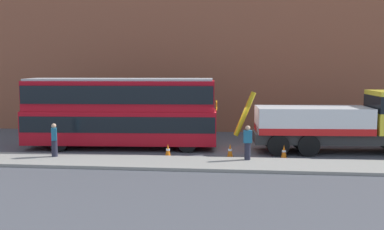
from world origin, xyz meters
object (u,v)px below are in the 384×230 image
pedestrian_onlooker (54,140)px  pedestrian_bystander (248,143)px  traffic_cone_midway (230,151)px  recovery_tow_truck (345,121)px  double_decker_bus (121,110)px  traffic_cone_near_truck (284,152)px  traffic_cone_near_bus (168,151)px

pedestrian_onlooker → pedestrian_bystander: (9.82, 0.23, 0.00)m
pedestrian_onlooker → traffic_cone_midway: pedestrian_onlooker is taller
recovery_tow_truck → pedestrian_bystander: 6.27m
pedestrian_bystander → recovery_tow_truck: bearing=-71.7°
recovery_tow_truck → double_decker_bus: (-12.58, -0.03, 0.47)m
traffic_cone_near_truck → pedestrian_bystander: bearing=-148.4°
recovery_tow_truck → traffic_cone_near_bus: size_ratio=14.18×
pedestrian_bystander → double_decker_bus: bearing=54.5°
recovery_tow_truck → pedestrian_onlooker: (-15.18, -3.38, -0.77)m
pedestrian_onlooker → traffic_cone_midway: 9.08m
double_decker_bus → traffic_cone_near_truck: 9.52m
double_decker_bus → traffic_cone_near_bus: (3.09, -2.19, -1.89)m
double_decker_bus → traffic_cone_near_bus: bearing=-38.9°
pedestrian_onlooker → traffic_cone_near_bus: (5.69, 1.17, -0.64)m
pedestrian_onlooker → traffic_cone_near_bus: 5.85m
recovery_tow_truck → traffic_cone_midway: (-6.24, -1.92, -1.42)m
pedestrian_bystander → traffic_cone_near_truck: (1.90, 1.17, -0.64)m
pedestrian_onlooker → traffic_cone_near_truck: size_ratio=2.38×
double_decker_bus → pedestrian_bystander: bearing=-27.0°
double_decker_bus → traffic_cone_midway: 6.88m
recovery_tow_truck → pedestrian_onlooker: size_ratio=5.97×
pedestrian_bystander → pedestrian_onlooker: bearing=79.2°
double_decker_bus → pedestrian_bystander: double_decker_bus is taller
pedestrian_onlooker → double_decker_bus: bearing=32.1°
recovery_tow_truck → pedestrian_bystander: recovery_tow_truck is taller
recovery_tow_truck → double_decker_bus: bearing=176.6°
double_decker_bus → traffic_cone_near_truck: size_ratio=15.49×
pedestrian_onlooker → traffic_cone_near_truck: bearing=-13.3°
traffic_cone_near_truck → traffic_cone_midway: bearing=178.7°
traffic_cone_near_truck → pedestrian_onlooker: bearing=-173.2°
pedestrian_bystander → traffic_cone_near_bus: 4.29m
pedestrian_bystander → traffic_cone_midway: 1.64m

